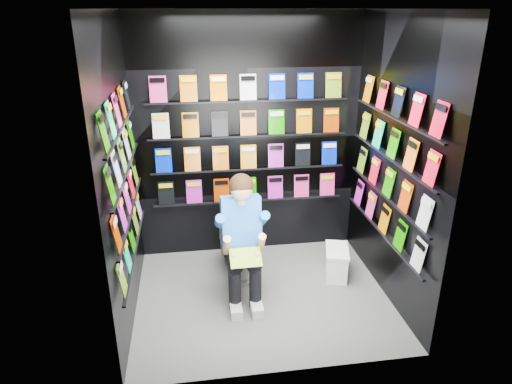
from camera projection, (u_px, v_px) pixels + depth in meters
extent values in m
plane|color=#60605E|center=(262.00, 296.00, 4.44)|extent=(2.40, 2.40, 0.00)
plane|color=white|center=(264.00, 9.00, 3.46)|extent=(2.40, 2.40, 0.00)
cube|color=black|center=(248.00, 140.00, 4.87)|extent=(2.40, 0.04, 2.60)
cube|color=black|center=(288.00, 219.00, 3.03)|extent=(2.40, 0.04, 2.60)
cube|color=black|center=(121.00, 177.00, 3.78)|extent=(0.04, 2.00, 2.60)
cube|color=black|center=(394.00, 164.00, 4.11)|extent=(0.04, 2.00, 2.60)
imported|color=white|center=(237.00, 240.00, 4.73)|extent=(0.43, 0.76, 0.73)
cube|color=white|center=(336.00, 264.00, 4.73)|extent=(0.30, 0.42, 0.28)
cube|color=white|center=(337.00, 250.00, 4.67)|extent=(0.32, 0.44, 0.03)
cube|color=green|center=(246.00, 258.00, 3.98)|extent=(0.28, 0.17, 0.12)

